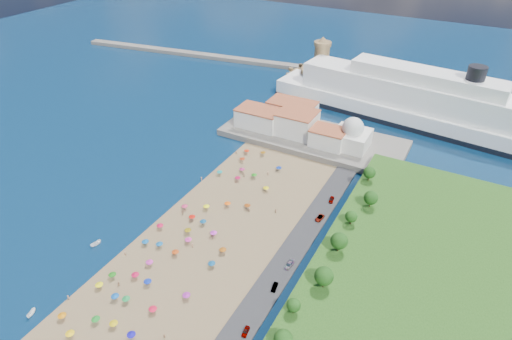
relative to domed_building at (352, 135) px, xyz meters
The scene contains 13 objects.
ground 77.60m from the domed_building, 112.91° to the right, with size 700.00×700.00×0.00m, color #071938.
terrace 21.44m from the domed_building, behind, with size 90.00×36.00×3.00m, color #59544C.
jetty 56.51m from the domed_building, 138.62° to the left, with size 18.00×70.00×2.40m, color #59544C.
breakwater 162.43m from the domed_building, 149.64° to the left, with size 200.00×7.00×2.60m, color #59544C.
waterfront_buildings 33.17m from the domed_building, behind, with size 57.00×29.00×11.00m.
domed_building is the anchor object (origin of this frame).
fortress 79.11m from the domed_building, 122.08° to the left, with size 40.00×40.00×32.40m.
cruise_ship 51.41m from the domed_building, 64.51° to the left, with size 166.23×42.34×35.98m.
beach_parasols 92.56m from the domed_building, 110.43° to the right, with size 30.26×116.66×2.20m.
beachgoers 79.73m from the domed_building, 113.66° to the right, with size 38.82×99.11×1.89m.
moored_boats 130.68m from the domed_building, 115.28° to the right, with size 7.99×34.65×1.59m.
parked_cars 72.67m from the domed_building, 85.24° to the right, with size 2.59×73.36×1.42m.
hillside_trees 81.90m from the domed_building, 76.68° to the right, with size 10.40×108.57×7.32m.
Camera 1 is at (74.48, -104.75, 104.67)m, focal length 30.00 mm.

